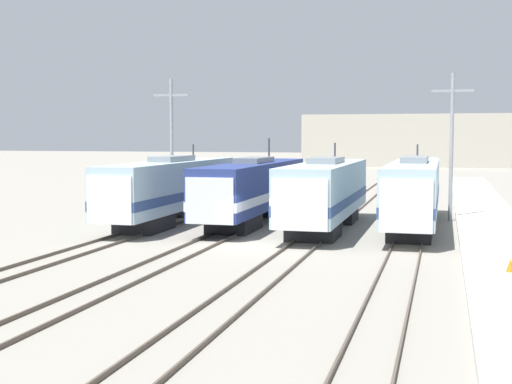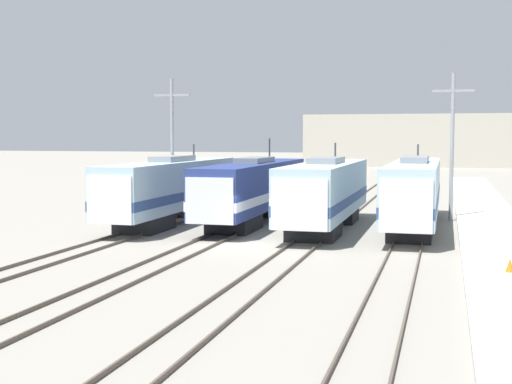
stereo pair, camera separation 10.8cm
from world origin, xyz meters
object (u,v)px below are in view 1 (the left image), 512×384
catenary_tower_left (172,141)px  locomotive_far_right (414,192)px  locomotive_far_left (169,189)px  traffic_cone (510,265)px  locomotive_center_left (252,189)px  catenary_tower_right (452,142)px  locomotive_center_right (324,193)px

catenary_tower_left → locomotive_far_right: bearing=-16.1°
locomotive_far_left → traffic_cone: size_ratio=33.75×
locomotive_center_left → locomotive_far_right: size_ratio=0.96×
catenary_tower_right → traffic_cone: 20.27m
catenary_tower_right → locomotive_far_left: bearing=-160.7°
locomotive_center_left → catenary_tower_left: size_ratio=1.89×
catenary_tower_right → locomotive_center_left: bearing=-159.8°
locomotive_center_left → catenary_tower_left: (-7.33, 4.54, 3.07)m
locomotive_center_left → catenary_tower_right: (12.38, 4.54, 3.07)m
locomotive_far_right → catenary_tower_left: size_ratio=1.97×
locomotive_far_left → locomotive_far_right: bearing=3.9°
locomotive_far_right → catenary_tower_left: bearing=163.9°
catenary_tower_left → catenary_tower_right: same height
catenary_tower_left → locomotive_center_left: bearing=-31.8°
locomotive_center_left → locomotive_center_right: bearing=-25.8°
locomotive_center_right → catenary_tower_left: (-12.44, 7.02, 3.01)m
locomotive_far_left → traffic_cone: 23.87m
locomotive_far_right → traffic_cone: size_ratio=35.56×
locomotive_far_left → locomotive_center_right: bearing=-5.0°
catenary_tower_left → locomotive_center_right: bearing=-29.4°
locomotive_far_right → catenary_tower_right: catenary_tower_right is taller
locomotive_center_left → locomotive_center_right: (5.10, -2.47, 0.05)m
locomotive_far_left → catenary_tower_left: size_ratio=1.87×
locomotive_far_right → catenary_tower_left: (-17.54, 5.07, 3.00)m
locomotive_center_right → catenary_tower_right: 10.55m
locomotive_far_left → locomotive_center_left: locomotive_center_left is taller
catenary_tower_right → traffic_cone: bearing=-83.8°
catenary_tower_right → locomotive_center_right: bearing=-136.1°
locomotive_far_right → traffic_cone: (4.32, -14.54, -1.66)m
locomotive_center_right → locomotive_far_right: size_ratio=0.84×
locomotive_far_left → traffic_cone: (19.63, -13.49, -1.64)m
catenary_tower_left → locomotive_far_left: bearing=-70.0°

